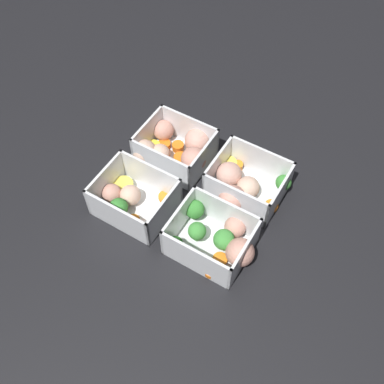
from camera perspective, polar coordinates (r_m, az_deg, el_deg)
ground_plane at (r=0.87m, az=0.00°, el=-0.97°), size 4.00×4.00×0.00m
container_near_left at (r=0.85m, az=-7.91°, el=-0.84°), size 0.14×0.12×0.07m
container_near_right at (r=0.79m, az=3.23°, el=-5.90°), size 0.16×0.13×0.07m
container_far_left at (r=0.91m, az=-2.26°, el=5.54°), size 0.15×0.14×0.07m
container_far_right at (r=0.86m, az=6.36°, el=0.93°), size 0.16×0.14×0.07m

